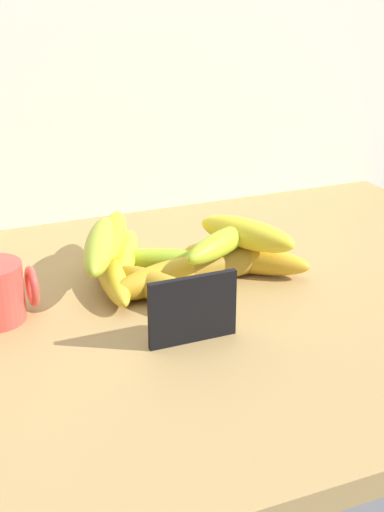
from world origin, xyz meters
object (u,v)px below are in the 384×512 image
(banana_2, at_px, (246,258))
(banana_4, at_px, (167,277))
(banana_6, at_px, (165,290))
(banana_7, at_px, (114,235))
(banana_5, at_px, (111,273))
(banana_3, at_px, (124,256))
(banana_10, at_px, (100,245))
(banana_1, at_px, (178,261))
(chalkboard_sign, at_px, (193,312))
(banana_8, at_px, (221,243))
(banana_0, at_px, (224,264))
(banana_9, at_px, (246,234))

(banana_2, distance_m, banana_4, 0.13)
(banana_2, xyz_separation_m, banana_6, (-0.15, -0.05, -0.00))
(banana_6, bearing_deg, banana_7, 100.11)
(banana_5, bearing_deg, banana_3, 55.74)
(banana_5, distance_m, banana_7, 0.07)
(banana_10, bearing_deg, banana_1, -0.55)
(chalkboard_sign, xyz_separation_m, banana_2, (0.15, 0.16, -0.02))
(banana_2, xyz_separation_m, banana_5, (-0.19, 0.03, -0.00))
(banana_5, relative_size, banana_10, 1.04)
(banana_2, xyz_separation_m, banana_8, (-0.05, -0.02, 0.04))
(chalkboard_sign, distance_m, banana_0, 0.19)
(banana_8, bearing_deg, banana_0, 50.04)
(banana_9, xyz_separation_m, banana_10, (-0.20, 0.05, -0.00))
(banana_1, distance_m, banana_3, 0.08)
(banana_3, height_order, banana_6, banana_6)
(banana_2, height_order, banana_10, banana_10)
(banana_4, distance_m, banana_10, 0.10)
(banana_1, relative_size, banana_9, 1.33)
(banana_0, height_order, banana_10, banana_10)
(banana_0, height_order, banana_8, banana_8)
(banana_3, relative_size, banana_9, 1.23)
(banana_2, distance_m, banana_10, 0.21)
(banana_6, relative_size, banana_8, 1.23)
(banana_3, distance_m, banana_6, 0.14)
(banana_2, xyz_separation_m, banana_7, (-0.17, 0.08, 0.03))
(banana_2, bearing_deg, banana_8, -157.82)
(banana_0, distance_m, banana_6, 0.12)
(banana_7, distance_m, banana_8, 0.16)
(chalkboard_sign, xyz_separation_m, banana_1, (0.06, 0.20, -0.02))
(banana_4, height_order, banana_6, banana_4)
(chalkboard_sign, bearing_deg, banana_9, 45.37)
(banana_4, bearing_deg, chalkboard_sign, -98.77)
(banana_1, relative_size, banana_3, 1.09)
(chalkboard_sign, height_order, banana_6, chalkboard_sign)
(banana_6, height_order, banana_10, banana_10)
(chalkboard_sign, height_order, banana_5, chalkboard_sign)
(banana_3, distance_m, banana_5, 0.06)
(banana_8, relative_size, banana_10, 0.77)
(banana_1, distance_m, banana_4, 0.07)
(banana_3, relative_size, banana_8, 1.24)
(banana_9, bearing_deg, chalkboard_sign, -134.63)
(banana_2, xyz_separation_m, banana_9, (-0.01, -0.01, 0.04))
(banana_6, bearing_deg, banana_8, 18.81)
(banana_4, bearing_deg, banana_9, 3.34)
(chalkboard_sign, xyz_separation_m, banana_4, (0.02, 0.14, -0.02))
(banana_7, distance_m, banana_9, 0.19)
(banana_5, distance_m, banana_8, 0.16)
(banana_7, bearing_deg, banana_2, -25.97)
(banana_7, xyz_separation_m, banana_8, (0.12, -0.10, 0.01))
(banana_6, xyz_separation_m, banana_7, (-0.02, 0.14, 0.03))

